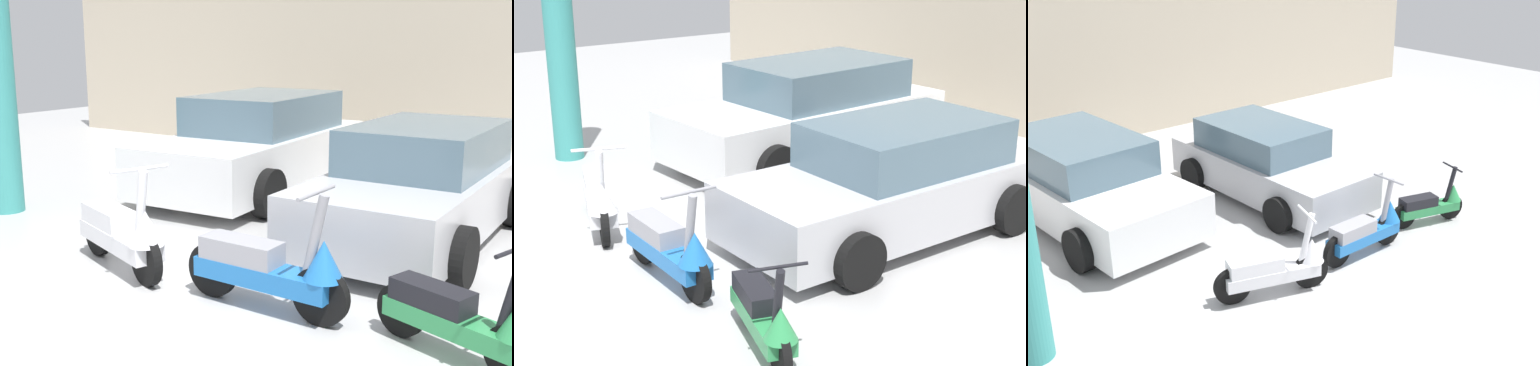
% 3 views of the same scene
% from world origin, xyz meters
% --- Properties ---
extents(ground_plane, '(28.00, 28.00, 0.00)m').
position_xyz_m(ground_plane, '(0.00, 0.00, 0.00)').
color(ground_plane, '#B2B2B2').
extents(wall_back, '(19.60, 0.12, 3.36)m').
position_xyz_m(wall_back, '(0.00, 8.47, 1.68)').
color(wall_back, beige).
rests_on(wall_back, ground_plane).
extents(scooter_front_left, '(1.53, 0.79, 1.11)m').
position_xyz_m(scooter_front_left, '(-1.20, 1.12, 0.39)').
color(scooter_front_left, black).
rests_on(scooter_front_left, ground_plane).
extents(scooter_front_right, '(1.57, 0.56, 1.09)m').
position_xyz_m(scooter_front_right, '(0.52, 1.10, 0.39)').
color(scooter_front_right, black).
rests_on(scooter_front_right, ground_plane).
extents(scooter_front_center, '(1.30, 0.64, 0.93)m').
position_xyz_m(scooter_front_center, '(2.09, 1.12, 0.33)').
color(scooter_front_center, black).
rests_on(scooter_front_center, ground_plane).
extents(car_rear_left, '(2.28, 4.35, 1.44)m').
position_xyz_m(car_rear_left, '(-2.07, 4.84, 0.69)').
color(car_rear_left, white).
rests_on(car_rear_left, ground_plane).
extents(car_rear_center, '(1.90, 3.85, 1.30)m').
position_xyz_m(car_rear_center, '(0.83, 3.76, 0.62)').
color(car_rear_center, '#B7B7BC').
rests_on(car_rear_center, ground_plane).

